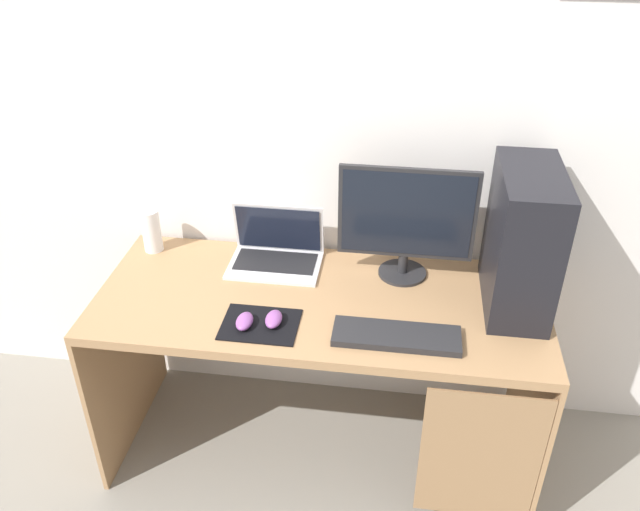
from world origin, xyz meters
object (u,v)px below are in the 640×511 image
at_px(pc_tower, 522,240).
at_px(speaker, 151,230).
at_px(laptop, 276,252).
at_px(keyboard, 396,336).
at_px(mouse_right, 244,321).
at_px(monitor, 406,221).
at_px(mouse_left, 274,319).

bearing_deg(pc_tower, speaker, 173.53).
relative_size(laptop, keyboard, 0.83).
xyz_separation_m(laptop, speaker, (-0.51, 0.03, 0.04)).
bearing_deg(keyboard, mouse_right, -179.44).
distance_m(monitor, mouse_left, 0.59).
height_order(laptop, speaker, laptop).
distance_m(laptop, mouse_left, 0.39).
bearing_deg(mouse_left, speaker, 144.44).
distance_m(laptop, speaker, 0.51).
relative_size(laptop, speaker, 1.99).
bearing_deg(keyboard, monitor, 89.04).
xyz_separation_m(pc_tower, keyboard, (-0.40, -0.27, -0.24)).
distance_m(pc_tower, laptop, 0.91).
height_order(laptop, keyboard, laptop).
height_order(pc_tower, mouse_left, pc_tower).
distance_m(laptop, mouse_right, 0.41).
xyz_separation_m(pc_tower, laptop, (-0.88, 0.13, -0.20)).
bearing_deg(mouse_right, keyboard, 0.56).
height_order(monitor, mouse_left, monitor).
bearing_deg(monitor, pc_tower, -15.52).
bearing_deg(laptop, monitor, -2.71).
distance_m(pc_tower, keyboard, 0.54).
bearing_deg(mouse_left, monitor, 40.69).
height_order(laptop, mouse_left, laptop).
bearing_deg(monitor, mouse_left, -139.31).
height_order(keyboard, mouse_right, mouse_right).
bearing_deg(monitor, laptop, 177.29).
bearing_deg(monitor, keyboard, -90.96).
bearing_deg(mouse_left, laptop, 99.99).
xyz_separation_m(monitor, laptop, (-0.49, 0.02, -0.19)).
bearing_deg(pc_tower, laptop, 171.49).
relative_size(pc_tower, speaker, 2.83).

